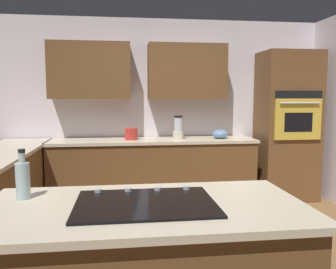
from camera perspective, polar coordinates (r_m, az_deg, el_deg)
The scene contains 11 objects.
ground_plane at distance 3.42m, azimuth 1.97°, elevation -19.58°, with size 14.00×14.00×0.00m, color brown.
wall_back at distance 5.09m, azimuth -2.52°, elevation 5.75°, with size 6.00×0.44×2.60m.
lower_cabinets_back at distance 4.89m, azimuth -2.45°, elevation -6.26°, with size 2.80×0.60×0.86m, color brown.
countertop_back at distance 4.81m, azimuth -2.48°, elevation -1.02°, with size 2.84×0.64×0.04m, color beige.
island_top at distance 1.95m, azimuth -3.72°, elevation -11.95°, with size 1.77×0.90×0.04m, color beige.
wall_oven at distance 5.32m, azimuth 18.96°, elevation 1.33°, with size 0.80×0.66×2.12m.
cooktop at distance 1.95m, azimuth -3.73°, elevation -11.13°, with size 0.76×0.56×0.03m.
blender at distance 4.82m, azimuth 1.68°, elevation 0.91°, with size 0.15×0.15×0.33m.
mixing_bowl at distance 4.96m, azimuth 8.54°, elevation 0.09°, with size 0.23×0.23×0.12m, color #668CB2.
kettle at distance 4.77m, azimuth -6.06°, elevation 0.11°, with size 0.18×0.18×0.16m, color red.
oil_bottle at distance 2.18m, azimuth -22.73°, elevation -6.76°, with size 0.08×0.08×0.29m.
Camera 1 is at (0.50, 3.03, 1.49)m, focal length 37.13 mm.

